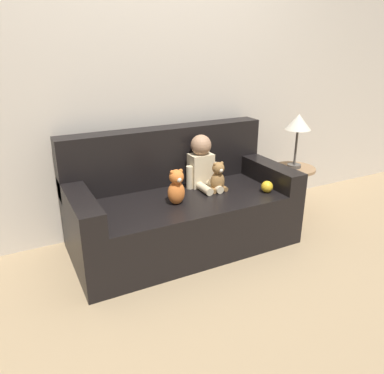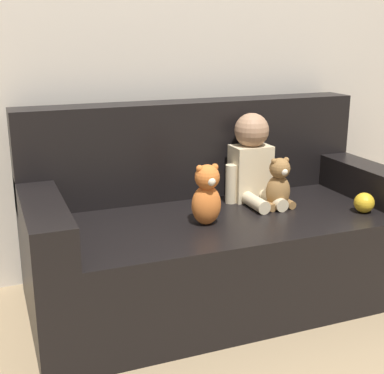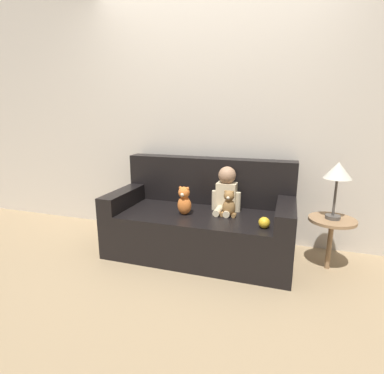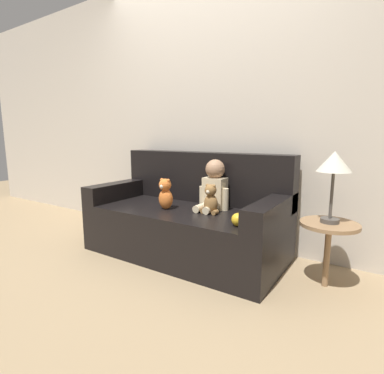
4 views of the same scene
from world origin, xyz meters
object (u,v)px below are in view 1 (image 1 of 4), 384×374
at_px(couch, 180,206).
at_px(toy_ball, 267,187).
at_px(plush_toy_side, 176,187).
at_px(side_table, 296,144).
at_px(teddy_bear_brown, 218,178).
at_px(person_baby, 202,164).

bearing_deg(couch, toy_ball, -25.95).
height_order(plush_toy_side, side_table, side_table).
relative_size(teddy_bear_brown, plush_toy_side, 0.91).
bearing_deg(person_baby, couch, -165.90).
distance_m(couch, toy_ball, 0.69).
distance_m(person_baby, side_table, 0.92).
relative_size(couch, plush_toy_side, 6.47).
height_order(teddy_bear_brown, toy_ball, teddy_bear_brown).
xyz_separation_m(person_baby, teddy_bear_brown, (0.06, -0.16, -0.08)).
bearing_deg(couch, plush_toy_side, -121.69).
height_order(couch, teddy_bear_brown, couch).
bearing_deg(person_baby, plush_toy_side, -144.69).
distance_m(person_baby, teddy_bear_brown, 0.18).
bearing_deg(teddy_bear_brown, couch, 160.42).
xyz_separation_m(plush_toy_side, toy_ball, (0.72, -0.11, -0.08)).
distance_m(toy_ball, side_table, 0.65).
distance_m(couch, plush_toy_side, 0.32).
xyz_separation_m(teddy_bear_brown, side_table, (0.86, 0.10, 0.14)).
xyz_separation_m(person_baby, side_table, (0.92, -0.05, 0.07)).
bearing_deg(plush_toy_side, couch, 58.31).
height_order(couch, plush_toy_side, couch).
distance_m(teddy_bear_brown, toy_ball, 0.39).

